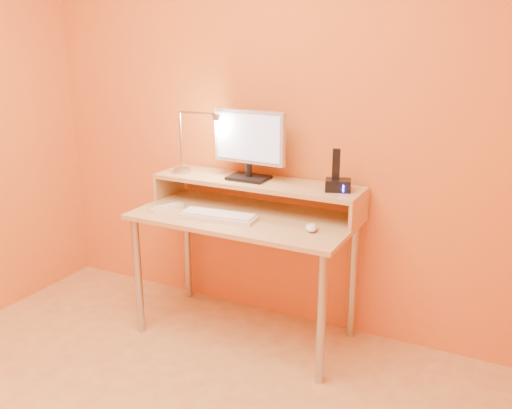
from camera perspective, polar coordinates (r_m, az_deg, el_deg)
The scene contains 25 objects.
wall_back at distance 3.16m, azimuth 1.48°, elevation 9.70°, with size 3.00×0.04×2.50m, color orange.
desk_leg_fl at distance 3.23m, azimuth -12.02°, elevation -7.22°, with size 0.04×0.04×0.69m, color #A7A7AF.
desk_leg_fr at distance 2.74m, azimuth 6.72°, elevation -11.66°, with size 0.04×0.04×0.69m, color #A7A7AF.
desk_leg_bl at distance 3.60m, azimuth -7.07°, elevation -4.37°, with size 0.04×0.04×0.69m, color #A7A7AF.
desk_leg_br at distance 3.16m, azimuth 9.92°, elevation -7.66°, with size 0.04×0.04×0.69m, color #A7A7AF.
desk_lower at distance 3.01m, azimuth -1.22°, elevation -1.33°, with size 1.20×0.60×0.03m, color tan.
shelf_riser_left at distance 3.41m, azimuth -8.84°, elevation 2.10°, with size 0.02×0.30×0.14m, color tan.
shelf_riser_right at distance 2.90m, azimuth 10.54°, elevation -0.64°, with size 0.02×0.30×0.14m, color tan.
desk_shelf at distance 3.09m, azimuth 0.07°, elevation 2.28°, with size 1.20×0.30×0.03m, color tan.
monitor_foot at distance 3.10m, azimuth -0.76°, elevation 2.77°, with size 0.22×0.16×0.02m, color black.
monitor_neck at distance 3.09m, azimuth -0.76°, elevation 3.56°, with size 0.04×0.04×0.07m, color black.
monitor_panel at distance 3.06m, azimuth -0.69°, elevation 6.96°, with size 0.43×0.04×0.29m, color #B1B1B5.
monitor_back at distance 3.09m, azimuth -0.48°, elevation 7.03°, with size 0.39×0.01×0.25m, color black.
monitor_screen at distance 3.05m, azimuth -0.85°, elevation 6.91°, with size 0.39×0.00×0.25m, color #B9CAFB.
lamp_base at distance 3.29m, azimuth -7.61°, elevation 3.52°, with size 0.10×0.10×0.03m, color #A7A7AF.
lamp_post at distance 3.26m, azimuth -7.73°, elevation 6.56°, with size 0.01×0.01×0.33m, color #A7A7AF.
lamp_arm at distance 3.17m, azimuth -6.03°, elevation 9.34°, with size 0.01×0.01×0.24m, color #A7A7AF.
lamp_head at distance 3.10m, azimuth -4.14°, elevation 8.96°, with size 0.04×0.04×0.03m, color #A7A7AF.
lamp_bulb at distance 3.11m, azimuth -4.13°, elevation 8.66°, with size 0.03×0.03×0.00m, color #FFEAC6.
phone_dock at distance 2.90m, azimuth 8.42°, elevation 1.98°, with size 0.13×0.10×0.06m, color black.
phone_handset at distance 2.88m, azimuth 8.24°, elevation 4.13°, with size 0.04×0.03×0.16m, color black.
phone_led at distance 2.84m, azimuth 8.95°, elevation 1.63°, with size 0.01×0.00×0.04m, color #1D3FFF.
keyboard at distance 2.95m, azimuth -3.90°, elevation -1.26°, with size 0.41×0.13×0.02m, color silver.
mouse at distance 2.77m, azimuth 5.70°, elevation -2.36°, with size 0.06×0.10×0.03m, color white.
remote_control at distance 3.14m, azimuth -9.15°, elevation -0.30°, with size 0.05×0.19×0.02m, color silver.
Camera 1 is at (1.35, -1.33, 1.66)m, focal length 38.93 mm.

